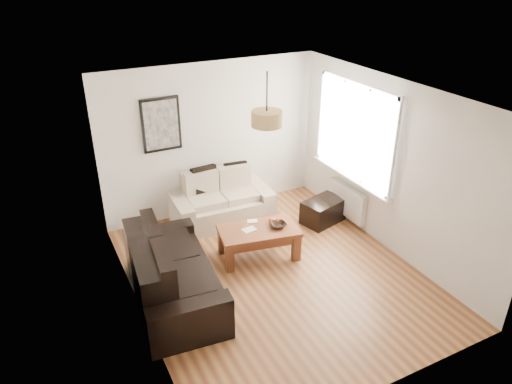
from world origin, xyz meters
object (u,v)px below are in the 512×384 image
sofa_leather (173,270)px  ottoman (323,211)px  coffee_table (259,243)px  loveseat_cream (222,198)px

sofa_leather → ottoman: size_ratio=2.92×
ottoman → sofa_leather: bearing=-164.8°
sofa_leather → coffee_table: 1.49m
ottoman → loveseat_cream: bearing=151.1°
loveseat_cream → ottoman: bearing=-26.1°
loveseat_cream → sofa_leather: size_ratio=0.81×
loveseat_cream → coffee_table: size_ratio=1.41×
loveseat_cream → ottoman: 1.73m
loveseat_cream → coffee_table: bearing=-84.6°
loveseat_cream → ottoman: size_ratio=2.36×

